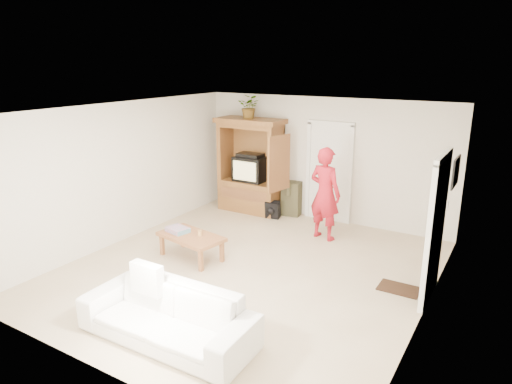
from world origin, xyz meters
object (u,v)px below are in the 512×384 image
at_px(man, 325,194).
at_px(coffee_table, 191,238).
at_px(sofa, 167,315).
at_px(armoire, 251,172).

bearing_deg(man, coffee_table, 64.65).
bearing_deg(coffee_table, sofa, -48.11).
bearing_deg(coffee_table, armoire, 109.93).
relative_size(man, sofa, 0.80).
distance_m(armoire, man, 2.20).
bearing_deg(armoire, coffee_table, -79.98).
bearing_deg(man, armoire, -6.93).
distance_m(sofa, coffee_table, 2.40).
xyz_separation_m(man, coffee_table, (-1.59, -2.06, -0.52)).
xyz_separation_m(armoire, coffee_table, (0.49, -2.78, -0.54)).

